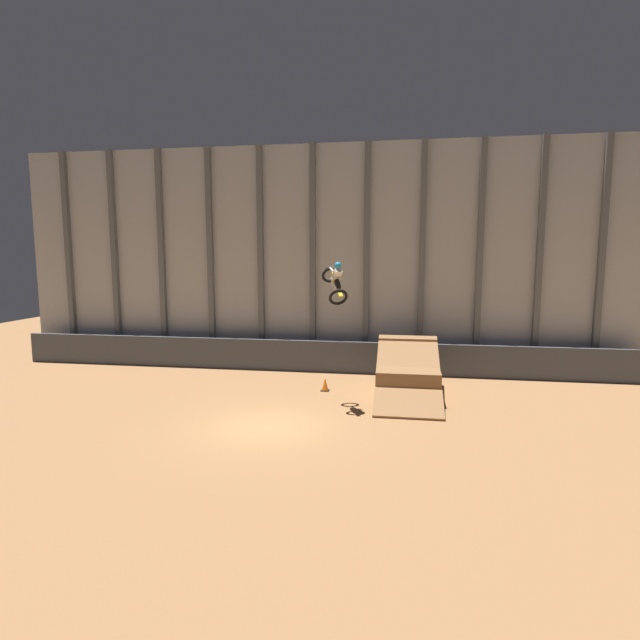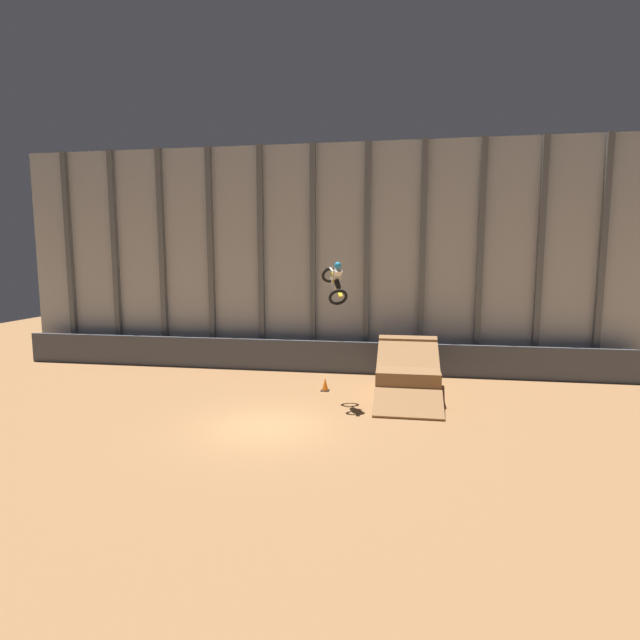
% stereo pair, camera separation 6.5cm
% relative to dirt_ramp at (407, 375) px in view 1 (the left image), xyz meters
% --- Properties ---
extents(ground_plane, '(60.00, 60.00, 0.00)m').
position_rel_dirt_ramp_xyz_m(ground_plane, '(-4.87, -5.10, -0.79)').
color(ground_plane, '#996B42').
extents(arena_back_wall, '(32.00, 0.40, 11.49)m').
position_rel_dirt_ramp_xyz_m(arena_back_wall, '(-4.87, 4.40, 4.96)').
color(arena_back_wall, '#ADB2B7').
rests_on(arena_back_wall, ground_plane).
extents(lower_barrier, '(31.36, 0.20, 1.60)m').
position_rel_dirt_ramp_xyz_m(lower_barrier, '(-4.87, 3.25, 0.01)').
color(lower_barrier, '#474C56').
rests_on(lower_barrier, ground_plane).
extents(dirt_ramp, '(2.61, 5.29, 2.35)m').
position_rel_dirt_ramp_xyz_m(dirt_ramp, '(0.00, 0.00, 0.00)').
color(dirt_ramp, olive).
rests_on(dirt_ramp, ground_plane).
extents(rider_bike_solo, '(1.30, 1.83, 1.70)m').
position_rel_dirt_ramp_xyz_m(rider_bike_solo, '(-2.83, -2.33, 4.12)').
color(rider_bike_solo, black).
extents(traffic_cone_near_ramp, '(0.36, 0.36, 0.58)m').
position_rel_dirt_ramp_xyz_m(traffic_cone_near_ramp, '(-3.54, -0.19, -0.51)').
color(traffic_cone_near_ramp, black).
rests_on(traffic_cone_near_ramp, ground_plane).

